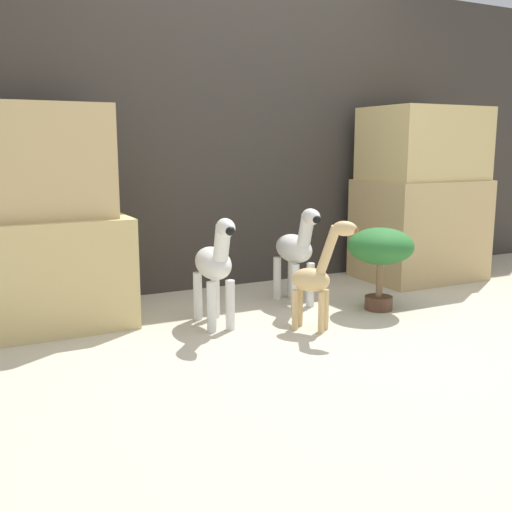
{
  "coord_description": "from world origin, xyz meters",
  "views": [
    {
      "loc": [
        -1.82,
        -2.59,
        1.01
      ],
      "look_at": [
        -0.2,
        0.59,
        0.36
      ],
      "focal_mm": 42.0,
      "sensor_mm": 36.0,
      "label": 1
    }
  ],
  "objects_px": {
    "zebra_right": "(296,250)",
    "giraffe_figurine": "(317,275)",
    "zebra_left": "(215,265)",
    "potted_palm_front": "(381,250)"
  },
  "relations": [
    {
      "from": "zebra_right",
      "to": "giraffe_figurine",
      "type": "height_order",
      "value": "zebra_right"
    },
    {
      "from": "zebra_right",
      "to": "giraffe_figurine",
      "type": "bearing_deg",
      "value": -109.05
    },
    {
      "from": "zebra_left",
      "to": "giraffe_figurine",
      "type": "height_order",
      "value": "zebra_left"
    },
    {
      "from": "zebra_right",
      "to": "giraffe_figurine",
      "type": "distance_m",
      "value": 0.58
    },
    {
      "from": "zebra_left",
      "to": "potted_palm_front",
      "type": "distance_m",
      "value": 1.06
    },
    {
      "from": "zebra_right",
      "to": "zebra_left",
      "type": "distance_m",
      "value": 0.69
    },
    {
      "from": "zebra_right",
      "to": "giraffe_figurine",
      "type": "xyz_separation_m",
      "value": [
        -0.19,
        -0.55,
        -0.04
      ]
    },
    {
      "from": "zebra_left",
      "to": "giraffe_figurine",
      "type": "bearing_deg",
      "value": -35.06
    },
    {
      "from": "zebra_right",
      "to": "zebra_left",
      "type": "xyz_separation_m",
      "value": [
        -0.66,
        -0.22,
        0.0
      ]
    },
    {
      "from": "giraffe_figurine",
      "to": "potted_palm_front",
      "type": "xyz_separation_m",
      "value": [
        0.58,
        0.19,
        0.06
      ]
    }
  ]
}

